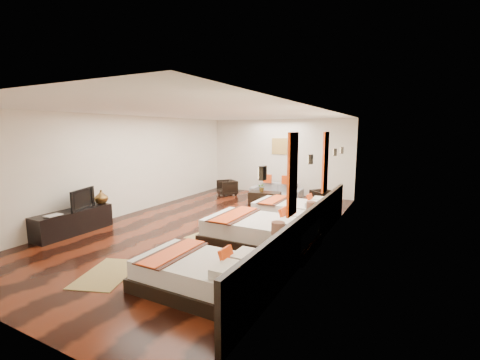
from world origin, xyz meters
The scene contains 30 objects.
floor centered at (0.00, 0.00, 0.00)m, with size 5.50×9.50×0.01m, color black.
ceiling centered at (0.00, 0.00, 2.80)m, with size 5.50×9.50×0.01m, color white.
back_wall centered at (0.00, 4.75, 1.40)m, with size 5.50×0.01×2.80m, color silver.
left_wall centered at (-2.75, 0.00, 1.40)m, with size 0.01×9.50×2.80m, color silver.
right_wall centered at (2.75, 0.00, 1.40)m, with size 0.01×9.50×2.80m, color silver.
headboard_panel centered at (2.71, -0.80, 0.45)m, with size 0.08×6.60×0.90m, color black.
bed_near centered at (1.69, -2.90, 0.25)m, with size 1.94×1.22×0.74m.
bed_mid centered at (1.70, -0.74, 0.30)m, with size 2.27×1.43×0.87m.
bed_far centered at (1.70, 1.37, 0.26)m, with size 2.00×1.26×0.77m.
nightstand_a centered at (2.44, -1.73, 0.30)m, with size 0.43×0.43×0.85m.
nightstand_b centered at (2.44, 0.34, 0.28)m, with size 0.40×0.40×0.80m.
jute_mat_near centered at (-0.02, -3.18, 0.01)m, with size 0.75×1.20×0.01m, color #9A864E.
jute_mat_mid centered at (0.45, -0.60, 0.01)m, with size 0.75×1.20×0.01m, color #9A864E.
jute_mat_far centered at (0.46, 1.34, 0.01)m, with size 0.75×1.20×0.01m, color #9A864E.
tv_console centered at (-2.50, -2.04, 0.28)m, with size 0.50×1.80×0.55m, color black.
tv centered at (-2.45, -1.88, 0.79)m, with size 0.84×0.11×0.48m, color black.
book centered at (-2.50, -2.58, 0.57)m, with size 0.24×0.32×0.03m, color black.
figurine centered at (-2.50, -1.24, 0.72)m, with size 0.33×0.33×0.34m, color brown.
sofa centered at (0.24, 3.88, 0.26)m, with size 1.81×0.71×0.53m, color gray.
armchair_left centered at (-1.56, 3.49, 0.29)m, with size 0.61×0.63×0.57m, color black.
armchair_right centered at (2.00, 3.29, 0.27)m, with size 0.58×0.60×0.54m, color black.
coffee_table centered at (0.24, 2.83, 0.20)m, with size 1.00×0.50×0.40m, color black.
table_plant centered at (0.13, 2.84, 0.54)m, with size 0.26×0.23×0.29m, color #25531B.
orange_panel_a centered at (2.73, -1.90, 1.70)m, with size 0.04×0.40×1.30m, color #D86014.
orange_panel_b centered at (2.73, 0.30, 1.70)m, with size 0.04×0.40×1.30m, color #D86014.
sconce_near centered at (2.70, -3.00, 1.85)m, with size 0.07×0.12×0.18m.
sconce_mid centered at (2.70, -0.80, 1.85)m, with size 0.07×0.12×0.18m.
sconce_far centered at (2.70, 1.40, 1.85)m, with size 0.07×0.12×0.18m.
sconce_lounge centered at (2.70, 2.30, 1.85)m, with size 0.07×0.12×0.18m.
gold_artwork centered at (0.00, 4.73, 1.80)m, with size 0.60×0.04×0.60m, color #AD873F.
Camera 1 is at (4.30, -6.63, 2.37)m, focal length 24.01 mm.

